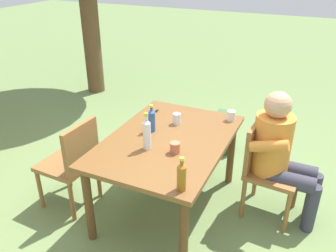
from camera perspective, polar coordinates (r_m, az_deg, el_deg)
ground_plane at (r=3.38m, az=-0.00°, el=-13.05°), size 24.00×24.00×0.00m
dining_table at (r=3.01m, az=-0.00°, el=-3.61°), size 1.42×0.98×0.73m
chair_near_right at (r=3.18m, az=15.71°, el=-6.16°), size 0.47×0.47×0.87m
chair_far_left at (r=3.23m, az=-15.38°, el=-5.50°), size 0.46×0.46×0.87m
person_in_white_shirt at (r=3.08m, az=18.05°, el=-4.00°), size 0.47×0.61×1.18m
bottle_blue at (r=3.04m, az=-2.71°, el=1.01°), size 0.06×0.06×0.25m
bottle_amber at (r=2.30m, az=2.24°, el=-8.24°), size 0.06×0.06×0.25m
bottle_clear at (r=2.76m, az=-3.50°, el=-1.24°), size 0.06×0.06×0.32m
cup_white at (r=3.32m, az=10.33°, el=1.68°), size 0.08×0.08×0.10m
cup_glass at (r=3.19m, az=1.46°, el=1.20°), size 0.07×0.07×0.10m
cup_terracotta at (r=2.74m, az=1.15°, el=-3.58°), size 0.08×0.08×0.09m
table_knife at (r=3.40m, az=-2.47°, el=1.99°), size 0.24×0.02×0.01m
backpack_by_near_side at (r=4.18m, az=9.00°, el=-1.15°), size 0.29×0.24×0.47m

